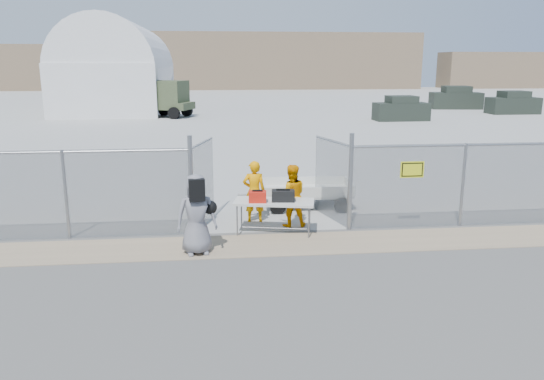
{
  "coord_description": "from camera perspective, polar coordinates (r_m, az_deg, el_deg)",
  "views": [
    {
      "loc": [
        -1.37,
        -10.83,
        4.2
      ],
      "look_at": [
        0.0,
        2.0,
        1.1
      ],
      "focal_mm": 35.0,
      "sensor_mm": 36.0,
      "label": 1
    }
  ],
  "objects": [
    {
      "name": "security_worker_right",
      "position": [
        13.83,
        2.07,
        -0.62
      ],
      "size": [
        0.8,
        0.63,
        1.65
      ],
      "primitive_type": "imported",
      "rotation": [
        0.0,
        0.0,
        3.14
      ],
      "color": "#F19400",
      "rests_on": "ground"
    },
    {
      "name": "dirt_strip",
      "position": [
        12.62,
        0.48,
        -5.89
      ],
      "size": [
        44.0,
        1.6,
        0.01
      ],
      "primitive_type": "cube",
      "color": "gray",
      "rests_on": "ground"
    },
    {
      "name": "ground",
      "position": [
        11.69,
        1.05,
        -7.54
      ],
      "size": [
        160.0,
        160.0,
        0.0
      ],
      "primitive_type": "plane",
      "color": "#515151"
    },
    {
      "name": "black_duffel",
      "position": [
        13.18,
        1.21,
        -0.62
      ],
      "size": [
        0.6,
        0.4,
        0.27
      ],
      "primitive_type": "cube",
      "rotation": [
        0.0,
        0.0,
        -0.11
      ],
      "color": "black",
      "rests_on": "folding_table"
    },
    {
      "name": "chain_link_fence",
      "position": [
        13.27,
        0.0,
        0.0
      ],
      "size": [
        40.0,
        0.2,
        2.2
      ],
      "primitive_type": null,
      "color": "gray",
      "rests_on": "ground"
    },
    {
      "name": "security_worker_left",
      "position": [
        14.21,
        -1.93,
        -0.18
      ],
      "size": [
        0.62,
        0.41,
        1.68
      ],
      "primitive_type": "imported",
      "rotation": [
        0.0,
        0.0,
        3.13
      ],
      "color": "#F19400",
      "rests_on": "ground"
    },
    {
      "name": "utility_trailer",
      "position": [
        15.82,
        3.76,
        -0.37
      ],
      "size": [
        3.47,
        1.89,
        0.82
      ],
      "primitive_type": null,
      "rotation": [
        0.0,
        0.0,
        -0.04
      ],
      "color": "silver",
      "rests_on": "ground"
    },
    {
      "name": "tarmac_inside",
      "position": [
        53.01,
        -4.64,
        8.92
      ],
      "size": [
        160.0,
        80.0,
        0.01
      ],
      "primitive_type": "cube",
      "color": "#9E9E9B",
      "rests_on": "ground"
    },
    {
      "name": "distant_hills",
      "position": [
        89.06,
        -2.04,
        13.68
      ],
      "size": [
        140.0,
        6.0,
        9.0
      ],
      "primitive_type": null,
      "color": "#7F684F",
      "rests_on": "ground"
    },
    {
      "name": "parked_vehicle_near",
      "position": [
        41.06,
        13.72,
        8.5
      ],
      "size": [
        4.01,
        1.92,
        1.79
      ],
      "primitive_type": null,
      "rotation": [
        0.0,
        0.0,
        0.03
      ],
      "color": "#252D25",
      "rests_on": "ground"
    },
    {
      "name": "military_truck",
      "position": [
        43.63,
        -12.51,
        9.55
      ],
      "size": [
        6.39,
        4.32,
        2.86
      ],
      "primitive_type": null,
      "rotation": [
        0.0,
        0.0,
        -0.39
      ],
      "color": "#424E30",
      "rests_on": "ground"
    },
    {
      "name": "parked_vehicle_far",
      "position": [
        49.69,
        24.51,
        8.54
      ],
      "size": [
        4.14,
        1.88,
        1.87
      ],
      "primitive_type": null,
      "rotation": [
        0.0,
        0.0,
        0.0
      ],
      "color": "#252D25",
      "rests_on": "ground"
    },
    {
      "name": "quonset_hangar",
      "position": [
        51.56,
        -16.13,
        12.77
      ],
      "size": [
        9.0,
        18.0,
        8.0
      ],
      "primitive_type": null,
      "color": "silver",
      "rests_on": "ground"
    },
    {
      "name": "visitor",
      "position": [
        11.91,
        -8.13,
        -2.63
      ],
      "size": [
        0.98,
        0.72,
        1.83
      ],
      "primitive_type": "imported",
      "rotation": [
        0.0,
        0.0,
        0.17
      ],
      "color": "slate",
      "rests_on": "ground"
    },
    {
      "name": "orange_bag",
      "position": [
        13.09,
        -1.57,
        -0.73
      ],
      "size": [
        0.46,
        0.33,
        0.27
      ],
      "primitive_type": "cube",
      "rotation": [
        0.0,
        0.0,
        -0.09
      ],
      "color": "red",
      "rests_on": "folding_table"
    },
    {
      "name": "parked_vehicle_mid",
      "position": [
        53.23,
        19.17,
        9.36
      ],
      "size": [
        4.82,
        2.7,
        2.07
      ],
      "primitive_type": null,
      "rotation": [
        0.0,
        0.0,
        -0.14
      ],
      "color": "#252D25",
      "rests_on": "ground"
    },
    {
      "name": "folding_table",
      "position": [
        13.35,
        0.22,
        -2.93
      ],
      "size": [
        2.12,
        1.23,
        0.85
      ],
      "primitive_type": null,
      "rotation": [
        0.0,
        0.0,
        -0.21
      ],
      "color": "silver",
      "rests_on": "ground"
    }
  ]
}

